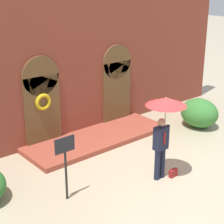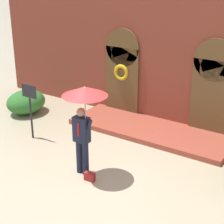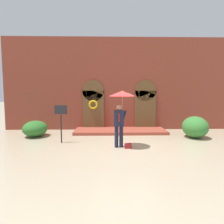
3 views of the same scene
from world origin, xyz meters
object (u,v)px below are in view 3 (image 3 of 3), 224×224
sign_post (61,118)px  shrub_left (35,129)px  handbag (128,146)px  shrub_right (195,127)px  person_with_umbrella (121,102)px

sign_post → shrub_left: 2.30m
handbag → sign_post: size_ratio=0.16×
handbag → shrub_left: (-4.62, 2.38, 0.30)m
sign_post → shrub_right: sign_post is taller
person_with_umbrella → shrub_right: 4.45m
handbag → shrub_right: shrub_right is taller
person_with_umbrella → shrub_right: size_ratio=1.61×
sign_post → shrub_left: sign_post is taller
person_with_umbrella → shrub_left: person_with_umbrella is taller
person_with_umbrella → handbag: bearing=-36.5°
shrub_left → shrub_right: bearing=-3.4°
shrub_left → shrub_right: shrub_right is taller
person_with_umbrella → shrub_left: bearing=153.3°
person_with_umbrella → sign_post: 2.89m
shrub_left → handbag: bearing=-27.3°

